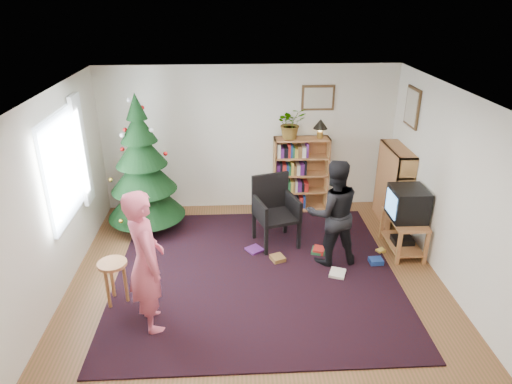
{
  "coord_description": "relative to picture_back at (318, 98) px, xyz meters",
  "views": [
    {
      "loc": [
        -0.29,
        -4.99,
        3.62
      ],
      "look_at": [
        0.02,
        0.61,
        1.1
      ],
      "focal_mm": 32.0,
      "sensor_mm": 36.0,
      "label": 1
    }
  ],
  "objects": [
    {
      "name": "floor",
      "position": [
        -1.15,
        -2.48,
        -1.95
      ],
      "size": [
        5.0,
        5.0,
        0.0
      ],
      "primitive_type": "plane",
      "color": "brown",
      "rests_on": "ground"
    },
    {
      "name": "ceiling",
      "position": [
        -1.15,
        -2.48,
        0.55
      ],
      "size": [
        5.0,
        5.0,
        0.0
      ],
      "primitive_type": "plane",
      "rotation": [
        3.14,
        0.0,
        0.0
      ],
      "color": "white",
      "rests_on": "wall_back"
    },
    {
      "name": "wall_back",
      "position": [
        -1.15,
        0.02,
        -0.7
      ],
      "size": [
        5.0,
        0.02,
        2.5
      ],
      "primitive_type": "cube",
      "color": "silver",
      "rests_on": "floor"
    },
    {
      "name": "wall_front",
      "position": [
        -1.15,
        -4.97,
        -0.7
      ],
      "size": [
        5.0,
        0.02,
        2.5
      ],
      "primitive_type": "cube",
      "color": "silver",
      "rests_on": "floor"
    },
    {
      "name": "wall_left",
      "position": [
        -3.65,
        -2.48,
        -0.7
      ],
      "size": [
        0.02,
        5.0,
        2.5
      ],
      "primitive_type": "cube",
      "color": "silver",
      "rests_on": "floor"
    },
    {
      "name": "wall_right",
      "position": [
        1.35,
        -2.48,
        -0.7
      ],
      "size": [
        0.02,
        5.0,
        2.5
      ],
      "primitive_type": "cube",
      "color": "silver",
      "rests_on": "floor"
    },
    {
      "name": "rug",
      "position": [
        -1.15,
        -2.17,
        -1.94
      ],
      "size": [
        3.8,
        3.6,
        0.02
      ],
      "primitive_type": "cube",
      "color": "black",
      "rests_on": "floor"
    },
    {
      "name": "window_pane",
      "position": [
        -3.62,
        -1.88,
        -0.45
      ],
      "size": [
        0.04,
        1.2,
        1.4
      ],
      "primitive_type": "cube",
      "color": "silver",
      "rests_on": "wall_left"
    },
    {
      "name": "curtain",
      "position": [
        -3.58,
        -1.18,
        -0.45
      ],
      "size": [
        0.06,
        0.35,
        1.6
      ],
      "primitive_type": "cube",
      "color": "white",
      "rests_on": "wall_left"
    },
    {
      "name": "picture_back",
      "position": [
        0.0,
        0.0,
        0.0
      ],
      "size": [
        0.55,
        0.03,
        0.42
      ],
      "color": "#4C3319",
      "rests_on": "wall_back"
    },
    {
      "name": "picture_right",
      "position": [
        1.33,
        -0.73,
        0.0
      ],
      "size": [
        0.03,
        0.5,
        0.6
      ],
      "color": "#4C3319",
      "rests_on": "wall_right"
    },
    {
      "name": "christmas_tree",
      "position": [
        -2.84,
        -0.75,
        -1.02
      ],
      "size": [
        1.23,
        1.23,
        2.23
      ],
      "rotation": [
        0.0,
        0.0,
        0.08
      ],
      "color": "#3F2816",
      "rests_on": "rug"
    },
    {
      "name": "bookshelf_back",
      "position": [
        -0.26,
        -0.14,
        -1.29
      ],
      "size": [
        0.95,
        0.3,
        1.3
      ],
      "color": "#A17039",
      "rests_on": "floor"
    },
    {
      "name": "bookshelf_right",
      "position": [
        1.19,
        -0.74,
        -1.29
      ],
      "size": [
        0.3,
        0.95,
        1.3
      ],
      "rotation": [
        0.0,
        0.0,
        1.57
      ],
      "color": "#A17039",
      "rests_on": "floor"
    },
    {
      "name": "tv_stand",
      "position": [
        1.07,
        -1.67,
        -1.63
      ],
      "size": [
        0.45,
        0.82,
        0.55
      ],
      "color": "#A17039",
      "rests_on": "floor"
    },
    {
      "name": "crt_tv",
      "position": [
        1.07,
        -1.67,
        -1.17
      ],
      "size": [
        0.49,
        0.53,
        0.46
      ],
      "color": "black",
      "rests_on": "tv_stand"
    },
    {
      "name": "armchair",
      "position": [
        -0.8,
        -1.27,
        -1.37
      ],
      "size": [
        0.73,
        0.74,
        1.07
      ],
      "rotation": [
        0.0,
        0.0,
        0.29
      ],
      "color": "black",
      "rests_on": "rug"
    },
    {
      "name": "stool",
      "position": [
        -2.92,
        -2.71,
        -1.49
      ],
      "size": [
        0.35,
        0.35,
        0.59
      ],
      "color": "#A17039",
      "rests_on": "floor"
    },
    {
      "name": "person_standing",
      "position": [
        -2.42,
        -3.13,
        -1.09
      ],
      "size": [
        0.62,
        0.73,
        1.72
      ],
      "primitive_type": "imported",
      "rotation": [
        0.0,
        0.0,
        1.95
      ],
      "color": "#D5556D",
      "rests_on": "rug"
    },
    {
      "name": "person_by_chair",
      "position": [
        -0.07,
        -1.91,
        -1.17
      ],
      "size": [
        0.81,
        0.66,
        1.55
      ],
      "primitive_type": "imported",
      "rotation": [
        0.0,
        0.0,
        3.24
      ],
      "color": "black",
      "rests_on": "rug"
    },
    {
      "name": "potted_plant",
      "position": [
        -0.46,
        -0.14,
        -0.39
      ],
      "size": [
        0.57,
        0.53,
        0.53
      ],
      "primitive_type": "imported",
      "rotation": [
        0.0,
        0.0,
        0.27
      ],
      "color": "gray",
      "rests_on": "bookshelf_back"
    },
    {
      "name": "table_lamp",
      "position": [
        0.04,
        -0.14,
        -0.43
      ],
      "size": [
        0.24,
        0.24,
        0.32
      ],
      "color": "#A57F33",
      "rests_on": "bookshelf_back"
    },
    {
      "name": "floor_clutter",
      "position": [
        -0.15,
        -1.84,
        -1.91
      ],
      "size": [
        2.08,
        0.88,
        0.08
      ],
      "color": "#A51E19",
      "rests_on": "rug"
    }
  ]
}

